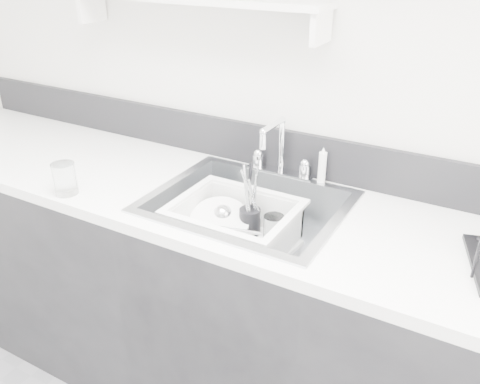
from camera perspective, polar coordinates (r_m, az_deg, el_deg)
The scene contains 13 objects.
counter_run at distance 1.95m, azimuth 0.75°, elevation -13.22°, with size 3.20×0.62×0.92m.
backsplash at distance 1.90m, azimuth 5.21°, elevation 4.64°, with size 3.20×0.02×0.16m, color black.
sink at distance 1.73m, azimuth 0.82°, elevation -3.79°, with size 0.64×0.52×0.20m, color silver, non-canonical shape.
faucet at distance 1.86m, azimuth 4.50°, elevation 3.55°, with size 0.26×0.18×0.23m.
side_sprayer at distance 1.81m, azimuth 9.22°, elevation 2.92°, with size 0.03×0.03×0.14m, color white.
wall_shelf at distance 1.89m, azimuth -5.40°, elevation 20.56°, with size 1.00×0.16×0.12m.
wash_tub at distance 1.73m, azimuth -0.62°, elevation -3.86°, with size 0.41×0.33×0.16m, color white, non-canonical shape.
plate_stack at distance 1.79m, azimuth -2.04°, elevation -4.05°, with size 0.26×0.25×0.10m.
utensil_cup at distance 1.79m, azimuth 1.10°, elevation -3.03°, with size 0.08×0.08×0.25m.
ladle at distance 1.76m, azimuth -1.87°, elevation -4.21°, with size 0.28×0.10×0.08m, color silver, non-canonical shape.
tumbler_in_tub at distance 1.74m, azimuth 3.80°, elevation -4.22°, with size 0.07×0.07×0.10m, color white.
tumbler_counter at distance 1.83m, azimuth -19.09°, elevation 1.42°, with size 0.08×0.08×0.11m, color white.
bowl_small at distance 1.66m, azimuth 2.62°, elevation -7.17°, with size 0.12×0.12×0.04m, color white.
Camera 1 is at (0.72, -0.12, 1.71)m, focal length 38.00 mm.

